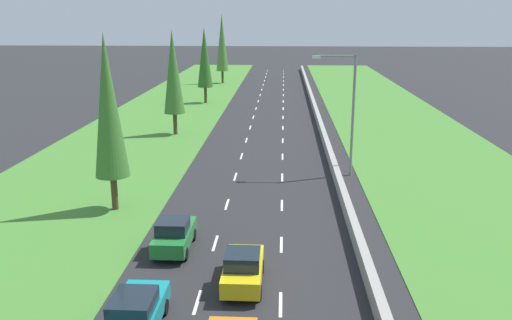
# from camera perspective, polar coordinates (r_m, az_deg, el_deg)

# --- Properties ---
(ground_plane) EXTENTS (300.00, 300.00, 0.00)m
(ground_plane) POSITION_cam_1_polar(r_m,az_deg,el_deg) (60.07, 1.23, 4.05)
(ground_plane) COLOR #28282B
(ground_plane) RESTS_ON ground
(grass_verge_left) EXTENTS (14.00, 140.00, 0.04)m
(grass_verge_left) POSITION_cam_1_polar(r_m,az_deg,el_deg) (61.75, -10.62, 4.12)
(grass_verge_left) COLOR #478433
(grass_verge_left) RESTS_ON ground
(grass_verge_right) EXTENTS (14.00, 140.00, 0.04)m
(grass_verge_right) POSITION_cam_1_polar(r_m,az_deg,el_deg) (61.35, 14.78, 3.80)
(grass_verge_right) COLOR #478433
(grass_verge_right) RESTS_ON ground
(median_barrier) EXTENTS (0.44, 120.00, 0.85)m
(median_barrier) POSITION_cam_1_polar(r_m,az_deg,el_deg) (60.10, 6.68, 4.37)
(median_barrier) COLOR #9E9B93
(median_barrier) RESTS_ON ground
(lane_markings) EXTENTS (3.64, 116.00, 0.01)m
(lane_markings) POSITION_cam_1_polar(r_m,az_deg,el_deg) (60.07, 1.23, 4.06)
(lane_markings) COLOR white
(lane_markings) RESTS_ON ground
(teal_sedan_left_lane) EXTENTS (1.82, 4.50, 1.64)m
(teal_sedan_left_lane) POSITION_cam_1_polar(r_m,az_deg,el_deg) (21.32, -12.85, -15.81)
(teal_sedan_left_lane) COLOR teal
(teal_sedan_left_lane) RESTS_ON ground
(green_hatchback_left_lane_fourth) EXTENTS (1.74, 3.90, 1.72)m
(green_hatchback_left_lane_fourth) POSITION_cam_1_polar(r_m,az_deg,el_deg) (27.78, -8.75, -7.89)
(green_hatchback_left_lane_fourth) COLOR #237A33
(green_hatchback_left_lane_fourth) RESTS_ON ground
(yellow_hatchback_centre_lane) EXTENTS (1.74, 3.90, 1.72)m
(yellow_hatchback_centre_lane) POSITION_cam_1_polar(r_m,az_deg,el_deg) (24.07, -1.40, -11.51)
(yellow_hatchback_centre_lane) COLOR yellow
(yellow_hatchback_centre_lane) RESTS_ON ground
(poplar_tree_second) EXTENTS (2.07, 2.07, 10.76)m
(poplar_tree_second) POSITION_cam_1_polar(r_m,az_deg,el_deg) (32.73, -15.52, 5.48)
(poplar_tree_second) COLOR #4C3823
(poplar_tree_second) RESTS_ON ground
(poplar_tree_third) EXTENTS (2.06, 2.06, 10.33)m
(poplar_tree_third) POSITION_cam_1_polar(r_m,az_deg,el_deg) (53.51, -8.85, 9.23)
(poplar_tree_third) COLOR #4C3823
(poplar_tree_third) RESTS_ON ground
(poplar_tree_fourth) EXTENTS (2.05, 2.05, 10.11)m
(poplar_tree_fourth) POSITION_cam_1_polar(r_m,az_deg,el_deg) (72.99, -5.51, 10.82)
(poplar_tree_fourth) COLOR #4C3823
(poplar_tree_fourth) RESTS_ON ground
(poplar_tree_fifth) EXTENTS (2.10, 2.10, 11.87)m
(poplar_tree_fifth) POSITION_cam_1_polar(r_m,az_deg,el_deg) (94.48, -3.65, 12.39)
(poplar_tree_fifth) COLOR #4C3823
(poplar_tree_fifth) RESTS_ON ground
(street_light_mast) EXTENTS (3.20, 0.28, 9.00)m
(street_light_mast) POSITION_cam_1_polar(r_m,az_deg,el_deg) (39.64, 9.87, 5.68)
(street_light_mast) COLOR gray
(street_light_mast) RESTS_ON ground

